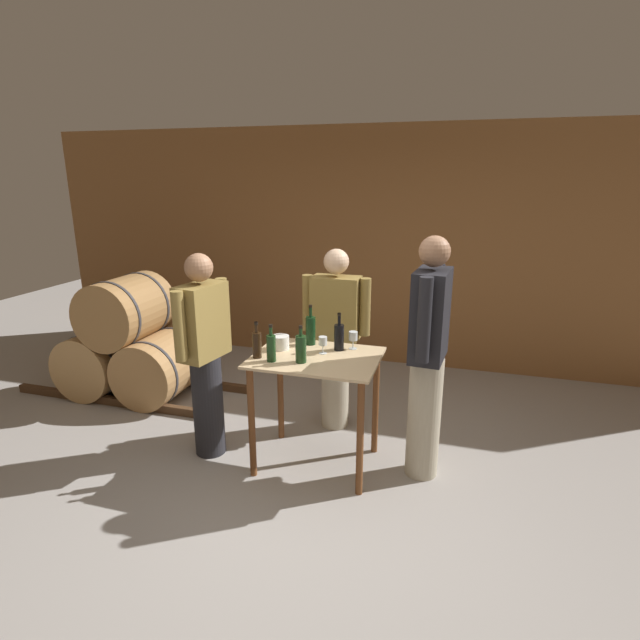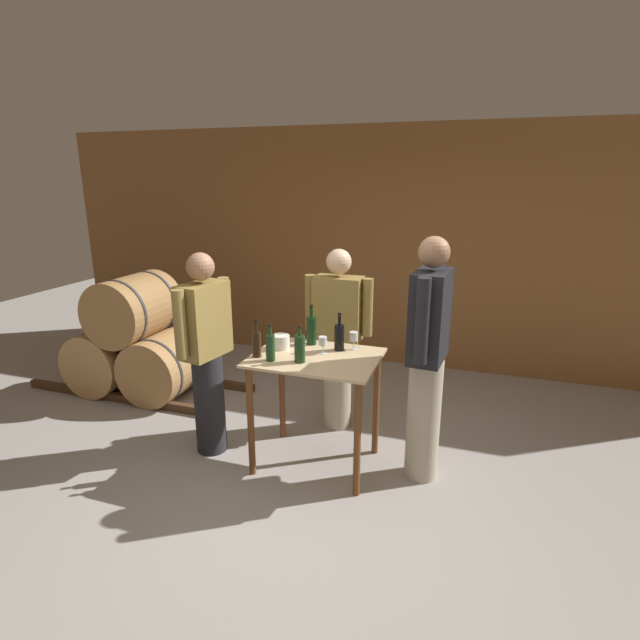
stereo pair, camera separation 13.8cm
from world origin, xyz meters
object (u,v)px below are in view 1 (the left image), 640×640
object	(u,v)px
person_host	(205,353)
person_visitor_with_scarf	(428,355)
wine_bottle_far_right	(339,336)
wine_bottle_right	(301,348)
person_visitor_bearded	(336,336)
wine_bottle_left	(271,347)
wine_bottle_far_left	(257,344)
ice_bucket	(281,342)
wine_bottle_center	(311,330)
wine_glass_near_left	(323,342)
wine_glass_near_center	(353,337)

from	to	relation	value
person_host	person_visitor_with_scarf	bearing A→B (deg)	6.13
person_host	wine_bottle_far_right	bearing A→B (deg)	15.20
wine_bottle_far_right	wine_bottle_right	bearing A→B (deg)	-120.50
person_visitor_bearded	person_visitor_with_scarf	bearing A→B (deg)	-33.93
wine_bottle_far_right	person_host	size ratio (longest dim) A/B	0.18
wine_bottle_left	wine_bottle_right	world-z (taller)	wine_bottle_left
wine_bottle_far_right	person_host	bearing A→B (deg)	-164.80
person_visitor_with_scarf	person_host	bearing A→B (deg)	-173.87
wine_bottle_far_left	wine_bottle_right	distance (m)	0.34
ice_bucket	person_visitor_bearded	xyz separation A→B (m)	(0.29, 0.56, -0.10)
person_host	person_visitor_with_scarf	xyz separation A→B (m)	(1.66, 0.18, 0.09)
wine_bottle_far_right	person_visitor_with_scarf	xyz separation A→B (m)	(0.67, -0.09, -0.05)
wine_bottle_far_left	wine_bottle_center	bearing A→B (deg)	54.34
wine_bottle_center	person_visitor_bearded	size ratio (longest dim) A/B	0.20
wine_bottle_far_left	person_visitor_with_scarf	distance (m)	1.22
wine_bottle_far_left	person_visitor_bearded	bearing A→B (deg)	64.07
wine_bottle_center	wine_bottle_far_right	distance (m)	0.25
wine_bottle_far_left	ice_bucket	distance (m)	0.25
wine_glass_near_left	person_visitor_with_scarf	world-z (taller)	person_visitor_with_scarf
wine_bottle_right	wine_glass_near_left	bearing A→B (deg)	65.30
wine_bottle_center	person_host	bearing A→B (deg)	-155.89
wine_bottle_left	person_visitor_with_scarf	size ratio (longest dim) A/B	0.15
wine_glass_near_center	ice_bucket	bearing A→B (deg)	-163.47
wine_bottle_center	wine_glass_near_left	xyz separation A→B (m)	(0.15, -0.17, -0.03)
wine_bottle_far_right	ice_bucket	bearing A→B (deg)	-166.59
wine_bottle_center	wine_glass_near_center	bearing A→B (deg)	-1.81
person_host	person_visitor_bearded	xyz separation A→B (m)	(0.85, 0.73, -0.02)
wine_bottle_far_left	wine_glass_near_center	size ratio (longest dim) A/B	1.96
wine_bottle_far_left	ice_bucket	bearing A→B (deg)	67.15
wine_bottle_far_left	person_visitor_bearded	size ratio (longest dim) A/B	0.17
wine_bottle_center	wine_glass_near_left	world-z (taller)	wine_bottle_center
wine_bottle_left	person_visitor_with_scarf	world-z (taller)	person_visitor_with_scarf
wine_bottle_far_right	wine_glass_near_left	xyz separation A→B (m)	(-0.09, -0.11, -0.02)
wine_bottle_left	wine_glass_near_center	size ratio (longest dim) A/B	1.99
person_host	wine_bottle_left	bearing A→B (deg)	-9.54
wine_bottle_left	person_host	world-z (taller)	person_host
wine_bottle_left	wine_glass_near_center	world-z (taller)	wine_bottle_left
ice_bucket	person_host	world-z (taller)	person_host
person_visitor_with_scarf	wine_bottle_right	bearing A→B (deg)	-164.66
wine_glass_near_center	person_visitor_bearded	xyz separation A→B (m)	(-0.24, 0.40, -0.15)
wine_bottle_far_right	wine_glass_near_center	distance (m)	0.11
ice_bucket	person_host	bearing A→B (deg)	-163.44
person_visitor_with_scarf	person_visitor_bearded	xyz separation A→B (m)	(-0.82, 0.55, -0.11)
person_visitor_bearded	person_host	bearing A→B (deg)	-139.37
wine_bottle_left	wine_glass_near_left	world-z (taller)	wine_bottle_left
wine_glass_near_left	person_host	world-z (taller)	person_host
wine_bottle_center	person_visitor_with_scarf	size ratio (longest dim) A/B	0.18
person_host	person_visitor_with_scarf	world-z (taller)	person_visitor_with_scarf
wine_bottle_far_left	wine_bottle_left	xyz separation A→B (m)	(0.13, -0.04, 0.00)
wine_bottle_right	wine_bottle_left	bearing A→B (deg)	-168.71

